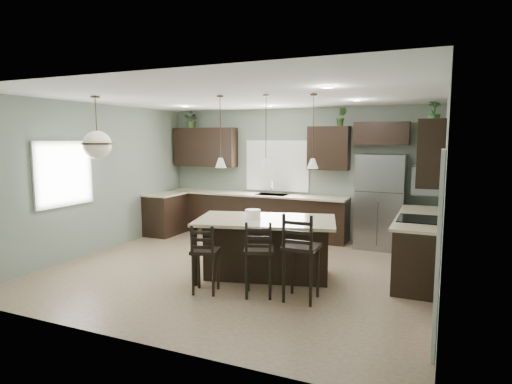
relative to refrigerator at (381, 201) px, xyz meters
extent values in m
plane|color=#9E8466|center=(-1.90, -2.40, -0.93)|extent=(6.00, 6.00, 0.00)
cube|color=white|center=(1.07, -3.95, 0.09)|extent=(0.04, 0.82, 2.04)
cube|color=white|center=(-2.30, 0.34, 0.62)|extent=(1.35, 0.02, 1.00)
cube|color=white|center=(-4.89, -3.20, 0.62)|extent=(0.02, 1.10, 1.00)
cube|color=black|center=(-4.60, -0.70, -0.48)|extent=(0.60, 0.90, 0.90)
cube|color=#C4BD94|center=(-4.58, -0.70, -0.01)|extent=(0.66, 0.96, 0.04)
cube|color=black|center=(-2.75, 0.05, -0.48)|extent=(4.20, 0.60, 0.90)
cube|color=#C4BD94|center=(-2.75, 0.03, -0.01)|extent=(4.20, 0.66, 0.04)
cube|color=gray|center=(-2.30, 0.03, 0.01)|extent=(0.70, 0.45, 0.01)
cylinder|color=silver|center=(-2.30, 0.00, 0.16)|extent=(0.02, 0.02, 0.28)
cube|color=black|center=(-4.05, 0.18, 1.02)|extent=(1.55, 0.34, 0.90)
cube|color=black|center=(-1.10, 0.18, 1.02)|extent=(0.85, 0.34, 0.90)
cube|color=black|center=(-0.05, 0.18, 1.32)|extent=(1.05, 0.34, 0.45)
cube|color=black|center=(0.80, -1.52, -0.48)|extent=(0.60, 2.35, 0.90)
cube|color=#C4BD94|center=(0.78, -1.52, -0.01)|extent=(0.66, 2.35, 0.04)
cube|color=black|center=(0.78, -1.80, 0.02)|extent=(0.58, 0.75, 0.02)
cube|color=gray|center=(0.49, -1.80, -0.48)|extent=(0.01, 0.72, 0.60)
cube|color=black|center=(0.93, -1.52, 1.02)|extent=(0.34, 2.35, 0.90)
cube|color=gray|center=(0.88, -1.80, 0.62)|extent=(0.40, 0.75, 0.40)
cube|color=gray|center=(0.00, 0.00, 0.00)|extent=(0.90, 0.74, 1.85)
cube|color=black|center=(-1.37, -2.61, -0.46)|extent=(2.33, 1.68, 0.92)
cylinder|color=white|center=(-1.56, -2.66, 0.07)|extent=(0.24, 0.24, 0.14)
cube|color=black|center=(-1.89, -3.56, -0.43)|extent=(0.44, 0.44, 0.98)
cube|color=black|center=(-1.16, -3.37, -0.39)|extent=(0.51, 0.51, 1.06)
cube|color=black|center=(-0.58, -3.30, -0.33)|extent=(0.45, 0.45, 1.20)
imported|color=#324C21|center=(-4.39, 0.15, 1.67)|extent=(0.43, 0.40, 0.39)
imported|color=#305726|center=(-0.85, 0.15, 1.66)|extent=(0.23, 0.20, 0.38)
imported|color=#2B5826|center=(0.90, -0.62, 1.67)|extent=(0.27, 0.27, 0.38)
plane|color=slate|center=(-1.90, 0.35, 0.48)|extent=(6.00, 0.00, 6.00)
plane|color=slate|center=(-1.90, -5.15, 0.48)|extent=(6.00, 0.00, 6.00)
plane|color=slate|center=(-4.90, -2.40, 0.48)|extent=(0.00, 5.50, 5.50)
plane|color=slate|center=(1.10, -2.40, 0.48)|extent=(0.00, 5.50, 5.50)
plane|color=white|center=(-1.90, -2.40, 1.87)|extent=(6.00, 6.00, 0.00)
camera|label=1|loc=(1.07, -8.58, 1.22)|focal=30.00mm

